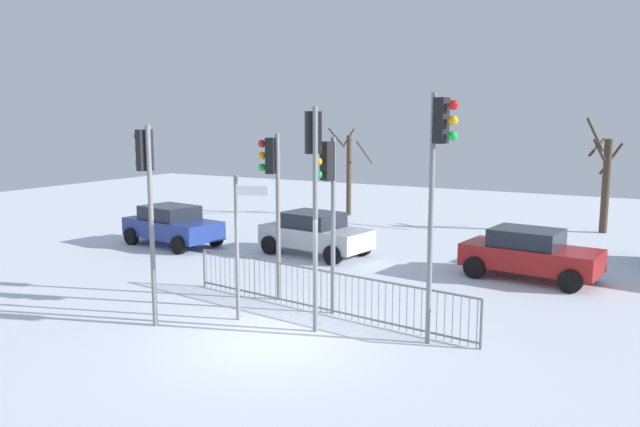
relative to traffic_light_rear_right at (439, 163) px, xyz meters
name	(u,v)px	position (x,y,z in m)	size (l,w,h in m)	color
ground_plane	(271,342)	(-3.04, -1.53, -3.76)	(60.00, 60.00, 0.00)	silver
traffic_light_rear_right	(439,163)	(0.00, 0.00, 0.00)	(0.57, 0.34, 5.16)	slate
traffic_light_mid_left	(328,186)	(-2.90, 0.74, -0.67)	(0.41, 0.52, 4.22)	slate
traffic_light_foreground_left	(314,169)	(-2.64, -0.39, -0.18)	(0.47, 0.47, 4.90)	slate
traffic_light_mid_right	(146,180)	(-6.05, -1.87, -0.46)	(0.55, 0.37, 4.51)	slate
traffic_light_rear_left	(272,179)	(-4.73, 1.18, -0.63)	(0.56, 0.36, 4.27)	slate
direction_sign_post	(239,240)	(-4.47, -0.63, -1.87)	(0.74, 0.34, 3.39)	slate
pedestrian_guard_railing	(321,291)	(-3.08, 0.74, -3.21)	(8.09, 1.16, 1.07)	slate
car_red_far	(529,253)	(0.65, 6.53, -3.00)	(3.98, 2.31, 1.47)	maroon
car_silver_near	(315,233)	(-6.42, 6.34, -3.00)	(4.01, 2.39, 1.47)	#B2B5BA
car_blue_trailing	(172,225)	(-11.82, 5.21, -3.00)	(4.02, 2.41, 1.47)	navy
bare_tree_left	(349,172)	(-9.39, 14.94, -1.65)	(1.92, 1.89, 4.18)	#473828
bare_tree_centre	(605,180)	(1.79, 15.76, -1.61)	(1.47, 1.65, 4.68)	#473828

